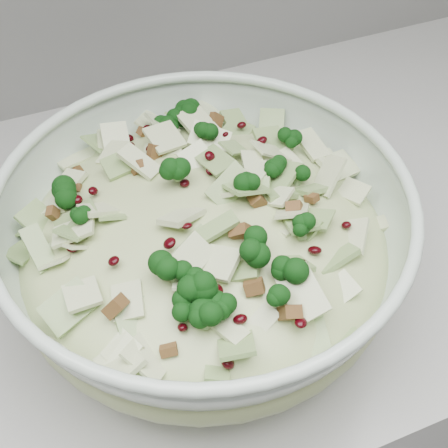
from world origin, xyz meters
The scene contains 2 objects.
mixing_bowl centered at (0.33, 1.60, 0.98)m, with size 0.49×0.49×0.15m.
salad centered at (0.33, 1.60, 1.00)m, with size 0.45×0.45×0.15m.
Camera 1 is at (0.21, 1.25, 1.42)m, focal length 50.00 mm.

